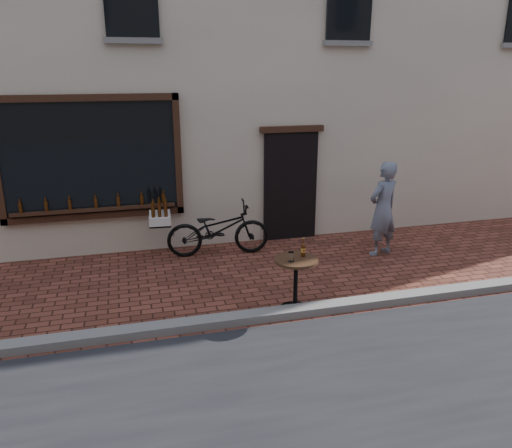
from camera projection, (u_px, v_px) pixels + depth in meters
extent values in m
plane|color=#4E2419|center=(238.00, 330.00, 6.78)|extent=(90.00, 90.00, 0.00)
cube|color=slate|center=(235.00, 319.00, 6.95)|extent=(90.00, 0.25, 0.12)
cube|color=black|center=(90.00, 158.00, 8.94)|extent=(3.00, 0.06, 2.00)
cube|color=black|center=(84.00, 98.00, 8.60)|extent=(3.24, 0.10, 0.12)
cube|color=black|center=(96.00, 215.00, 9.24)|extent=(3.24, 0.10, 0.12)
cube|color=black|center=(178.00, 155.00, 9.30)|extent=(0.12, 0.10, 2.24)
cube|color=black|center=(95.00, 209.00, 9.15)|extent=(2.90, 0.16, 0.05)
cube|color=black|center=(290.00, 187.00, 10.11)|extent=(1.10, 0.10, 2.20)
cube|color=black|center=(292.00, 129.00, 9.73)|extent=(1.30, 0.10, 0.12)
cylinder|color=#3D1C07|center=(21.00, 208.00, 8.81)|extent=(0.06, 0.06, 0.19)
cylinder|color=#3D1C07|center=(46.00, 206.00, 8.91)|extent=(0.06, 0.06, 0.19)
cylinder|color=#3D1C07|center=(71.00, 205.00, 9.02)|extent=(0.06, 0.06, 0.19)
cylinder|color=#3D1C07|center=(95.00, 203.00, 9.12)|extent=(0.06, 0.06, 0.19)
cylinder|color=#3D1C07|center=(118.00, 202.00, 9.22)|extent=(0.06, 0.06, 0.19)
cylinder|color=#3D1C07|center=(141.00, 200.00, 9.32)|extent=(0.06, 0.06, 0.19)
cylinder|color=#3D1C07|center=(164.00, 199.00, 9.43)|extent=(0.06, 0.06, 0.19)
cube|color=black|center=(350.00, 1.00, 9.33)|extent=(0.90, 0.06, 1.40)
imported|color=black|center=(218.00, 229.00, 9.37)|extent=(1.96, 0.80, 1.01)
cube|color=black|center=(160.00, 223.00, 9.12)|extent=(0.42, 0.56, 0.03)
cube|color=silver|center=(160.00, 218.00, 9.09)|extent=(0.42, 0.58, 0.16)
cylinder|color=#3D1C07|center=(166.00, 211.00, 8.87)|extent=(0.06, 0.06, 0.21)
cylinder|color=#3D1C07|center=(159.00, 211.00, 8.85)|extent=(0.06, 0.06, 0.21)
cylinder|color=#3D1C07|center=(153.00, 212.00, 8.83)|extent=(0.06, 0.06, 0.21)
cylinder|color=#3D1C07|center=(166.00, 209.00, 8.99)|extent=(0.06, 0.06, 0.21)
cylinder|color=#3D1C07|center=(159.00, 209.00, 8.97)|extent=(0.06, 0.06, 0.21)
cylinder|color=#3D1C07|center=(153.00, 209.00, 8.95)|extent=(0.06, 0.06, 0.21)
cylinder|color=#3D1C07|center=(165.00, 207.00, 9.12)|extent=(0.06, 0.06, 0.21)
cylinder|color=#3D1C07|center=(159.00, 207.00, 9.10)|extent=(0.06, 0.06, 0.21)
cylinder|color=#3D1C07|center=(153.00, 208.00, 9.08)|extent=(0.06, 0.06, 0.21)
cylinder|color=#3D1C07|center=(165.00, 205.00, 9.24)|extent=(0.06, 0.06, 0.21)
cylinder|color=#3D1C07|center=(159.00, 205.00, 9.22)|extent=(0.06, 0.06, 0.21)
cylinder|color=black|center=(295.00, 309.00, 7.33)|extent=(0.46, 0.46, 0.03)
cylinder|color=black|center=(296.00, 285.00, 7.22)|extent=(0.06, 0.06, 0.74)
cylinder|color=black|center=(296.00, 260.00, 7.10)|extent=(0.63, 0.63, 0.04)
cylinder|color=gold|center=(303.00, 250.00, 7.16)|extent=(0.07, 0.07, 0.06)
cylinder|color=white|center=(291.00, 257.00, 6.98)|extent=(0.08, 0.08, 0.14)
imported|color=slate|center=(383.00, 209.00, 9.27)|extent=(0.76, 0.63, 1.79)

